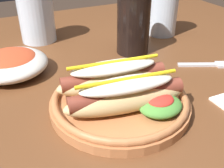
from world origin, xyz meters
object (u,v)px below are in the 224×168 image
Objects in this scene: fork at (210,65)px; extra_cup at (163,11)px; water_cup at (36,16)px; soda_cup at (133,25)px; side_bowl at (10,63)px; hot_dog_plate at (121,94)px.

fork is 0.89× the size of extra_cup.
water_cup and extra_cup have the same top height.
soda_cup is 1.03× the size of extra_cup.
water_cup is (-0.19, 0.18, -0.00)m from soda_cup.
extra_cup is 0.86× the size of side_bowl.
soda_cup is at bearing 55.70° from hot_dog_plate.
soda_cup reaches higher than side_bowl.
side_bowl is (-0.15, 0.21, -0.00)m from hot_dog_plate.
side_bowl is (-0.42, -0.06, -0.04)m from extra_cup.
side_bowl reaches higher than fork.
water_cup is (-0.30, 0.32, 0.06)m from fork.
extra_cup is at bearing 8.22° from side_bowl.
hot_dog_plate is 1.79× the size of extra_cup.
hot_dog_plate reaches higher than side_bowl.
water_cup is at bearing 59.71° from side_bowl.
water_cup reaches higher than side_bowl.
side_bowl is (-0.28, 0.01, -0.04)m from soda_cup.
fork is 0.89× the size of water_cup.
fork is (0.25, 0.05, -0.02)m from hot_dog_plate.
extra_cup is (0.02, 0.21, 0.06)m from fork.
hot_dog_plate is at bearing -124.30° from soda_cup.
extra_cup reaches higher than side_bowl.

